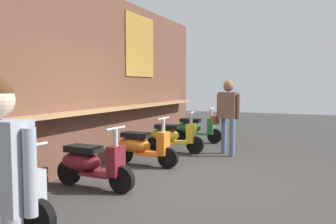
{
  "coord_description": "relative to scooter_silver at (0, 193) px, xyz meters",
  "views": [
    {
      "loc": [
        -5.28,
        -2.15,
        1.58
      ],
      "look_at": [
        2.15,
        1.07,
        0.97
      ],
      "focal_mm": 37.99,
      "sensor_mm": 36.0,
      "label": 1
    }
  ],
  "objects": [
    {
      "name": "scooter_silver",
      "position": [
        0.0,
        0.0,
        0.0
      ],
      "size": [
        0.47,
        1.4,
        0.97
      ],
      "rotation": [
        0.0,
        0.0,
        -1.62
      ],
      "color": "#B2B5BA",
      "rests_on": "ground_plane"
    },
    {
      "name": "scooter_green",
      "position": [
        6.54,
        0.0,
        0.0
      ],
      "size": [
        0.46,
        1.4,
        0.97
      ],
      "rotation": [
        0.0,
        0.0,
        -1.57
      ],
      "color": "#237533",
      "rests_on": "ground_plane"
    },
    {
      "name": "scooter_yellow",
      "position": [
        4.89,
        0.0,
        0.0
      ],
      "size": [
        0.46,
        1.4,
        0.97
      ],
      "rotation": [
        0.0,
        0.0,
        -1.54
      ],
      "color": "gold",
      "rests_on": "ground_plane"
    },
    {
      "name": "ground_plane",
      "position": [
        2.49,
        -1.08,
        -0.39
      ],
      "size": [
        30.98,
        30.98,
        0.0
      ],
      "primitive_type": "plane",
      "color": "#383533"
    },
    {
      "name": "scooter_maroon",
      "position": [
        1.66,
        -0.0,
        0.0
      ],
      "size": [
        0.47,
        1.4,
        0.97
      ],
      "rotation": [
        0.0,
        0.0,
        -1.62
      ],
      "color": "maroon",
      "rests_on": "ground_plane"
    },
    {
      "name": "shopper_with_handbag",
      "position": [
        5.08,
        -1.29,
        0.65
      ],
      "size": [
        0.39,
        0.68,
        1.69
      ],
      "rotation": [
        0.0,
        0.0,
        2.88
      ],
      "color": "slate",
      "rests_on": "ground_plane"
    },
    {
      "name": "scooter_orange",
      "position": [
        3.35,
        0.0,
        0.0
      ],
      "size": [
        0.46,
        1.4,
        0.97
      ],
      "rotation": [
        0.0,
        0.0,
        -1.6
      ],
      "color": "orange",
      "rests_on": "ground_plane"
    },
    {
      "name": "market_stall_facade",
      "position": [
        2.49,
        0.94,
        1.33
      ],
      "size": [
        11.06,
        0.61,
        3.45
      ],
      "color": "brown",
      "rests_on": "ground_plane"
    }
  ]
}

